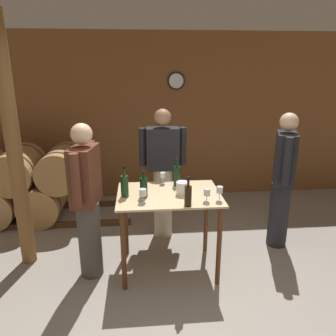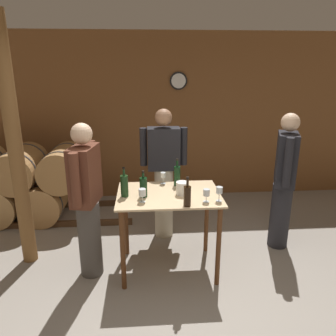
{
  "view_description": "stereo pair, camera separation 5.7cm",
  "coord_description": "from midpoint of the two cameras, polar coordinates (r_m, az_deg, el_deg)",
  "views": [
    {
      "loc": [
        -0.39,
        -2.38,
        2.18
      ],
      "look_at": [
        -0.09,
        0.89,
        1.15
      ],
      "focal_mm": 35.0,
      "sensor_mm": 36.0,
      "label": 1
    },
    {
      "loc": [
        -0.33,
        -2.39,
        2.18
      ],
      "look_at": [
        -0.09,
        0.89,
        1.15
      ],
      "focal_mm": 35.0,
      "sensor_mm": 36.0,
      "label": 2
    }
  ],
  "objects": [
    {
      "name": "ground_plane",
      "position": [
        3.25,
        2.74,
        -24.67
      ],
      "size": [
        14.0,
        14.0,
        0.0
      ],
      "primitive_type": "plane",
      "color": "gray"
    },
    {
      "name": "back_wall",
      "position": [
        5.47,
        -1.36,
        8.73
      ],
      "size": [
        8.4,
        0.08,
        2.7
      ],
      "color": "brown",
      "rests_on": "ground_plane"
    },
    {
      "name": "barrel_rack",
      "position": [
        5.25,
        -26.07,
        -2.78
      ],
      "size": [
        3.74,
        0.85,
        1.08
      ],
      "color": "#4C331E",
      "rests_on": "ground_plane"
    },
    {
      "name": "tasting_table",
      "position": [
        3.5,
        -0.32,
        -6.99
      ],
      "size": [
        1.08,
        0.77,
        0.9
      ],
      "color": "#D1B284",
      "rests_on": "ground_plane"
    },
    {
      "name": "wooden_post",
      "position": [
        3.8,
        -25.67,
        3.11
      ],
      "size": [
        0.16,
        0.16,
        2.7
      ],
      "color": "brown",
      "rests_on": "ground_plane"
    },
    {
      "name": "wine_bottle_far_left",
      "position": [
        3.35,
        -8.06,
        -3.05
      ],
      "size": [
        0.08,
        0.08,
        0.31
      ],
      "color": "#193819",
      "rests_on": "tasting_table"
    },
    {
      "name": "wine_bottle_left",
      "position": [
        3.33,
        -4.74,
        -3.29
      ],
      "size": [
        0.08,
        0.08,
        0.28
      ],
      "color": "black",
      "rests_on": "tasting_table"
    },
    {
      "name": "wine_bottle_center",
      "position": [
        3.63,
        1.11,
        -1.26
      ],
      "size": [
        0.07,
        0.07,
        0.31
      ],
      "color": "black",
      "rests_on": "tasting_table"
    },
    {
      "name": "wine_bottle_right",
      "position": [
        3.11,
        2.98,
        -4.74
      ],
      "size": [
        0.07,
        0.07,
        0.29
      ],
      "color": "black",
      "rests_on": "tasting_table"
    },
    {
      "name": "wine_glass_near_left",
      "position": [
        3.2,
        -4.92,
        -4.34
      ],
      "size": [
        0.07,
        0.07,
        0.14
      ],
      "color": "silver",
      "rests_on": "tasting_table"
    },
    {
      "name": "wine_glass_near_center",
      "position": [
        3.69,
        -1.35,
        -1.34
      ],
      "size": [
        0.06,
        0.06,
        0.13
      ],
      "color": "silver",
      "rests_on": "tasting_table"
    },
    {
      "name": "wine_glass_near_right",
      "position": [
        3.23,
        6.28,
        -4.3
      ],
      "size": [
        0.06,
        0.06,
        0.13
      ],
      "color": "silver",
      "rests_on": "tasting_table"
    },
    {
      "name": "wine_glass_far_side",
      "position": [
        3.26,
        8.49,
        -3.88
      ],
      "size": [
        0.06,
        0.06,
        0.15
      ],
      "color": "silver",
      "rests_on": "tasting_table"
    },
    {
      "name": "ice_bucket",
      "position": [
        3.4,
        2.05,
        -3.52
      ],
      "size": [
        0.13,
        0.13,
        0.14
      ],
      "color": "white",
      "rests_on": "tasting_table"
    },
    {
      "name": "person_host",
      "position": [
        4.15,
        18.99,
        -1.76
      ],
      "size": [
        0.34,
        0.56,
        1.67
      ],
      "color": "#232328",
      "rests_on": "ground_plane"
    },
    {
      "name": "person_visitor_with_scarf",
      "position": [
        3.45,
        -14.43,
        -5.32
      ],
      "size": [
        0.29,
        0.58,
        1.66
      ],
      "color": "#4C4742",
      "rests_on": "ground_plane"
    },
    {
      "name": "person_visitor_bearded",
      "position": [
        4.15,
        -1.3,
        -0.63
      ],
      "size": [
        0.59,
        0.24,
        1.68
      ],
      "color": "#B7AD93",
      "rests_on": "ground_plane"
    }
  ]
}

